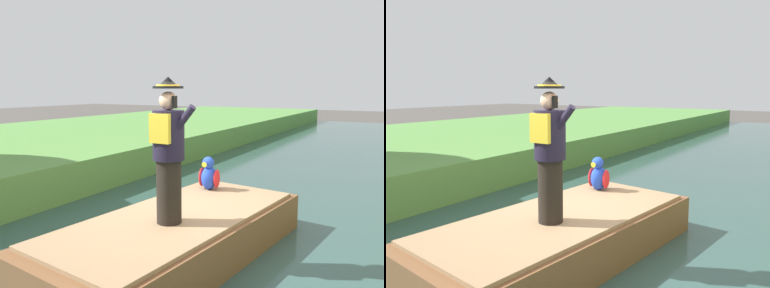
{
  "view_description": "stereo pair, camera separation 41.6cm",
  "coord_description": "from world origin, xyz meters",
  "views": [
    {
      "loc": [
        2.7,
        -4.58,
        2.42
      ],
      "look_at": [
        -0.09,
        0.3,
        1.61
      ],
      "focal_mm": 36.4,
      "sensor_mm": 36.0,
      "label": 1
    },
    {
      "loc": [
        3.06,
        -4.37,
        2.42
      ],
      "look_at": [
        -0.09,
        0.3,
        1.61
      ],
      "focal_mm": 36.4,
      "sensor_mm": 36.0,
      "label": 2
    }
  ],
  "objects": [
    {
      "name": "ground_plane",
      "position": [
        0.0,
        0.0,
        0.0
      ],
      "size": [
        80.0,
        80.0,
        0.0
      ],
      "primitive_type": "plane",
      "color": "#4C4742"
    },
    {
      "name": "person_pirate",
      "position": [
        0.07,
        -0.56,
        1.64
      ],
      "size": [
        0.61,
        0.42,
        1.85
      ],
      "rotation": [
        0.0,
        0.0,
        0.08
      ],
      "color": "black",
      "rests_on": "boat"
    },
    {
      "name": "boat",
      "position": [
        0.0,
        -0.24,
        0.4
      ],
      "size": [
        2.26,
        4.38,
        0.61
      ],
      "color": "brown",
      "rests_on": "canal_water"
    },
    {
      "name": "canal_water",
      "position": [
        0.0,
        0.0,
        0.05
      ],
      "size": [
        6.56,
        48.0,
        0.1
      ],
      "primitive_type": "cube",
      "color": "#2D4C47",
      "rests_on": "ground"
    },
    {
      "name": "parrot_plush",
      "position": [
        -0.24,
        1.15,
        0.95
      ],
      "size": [
        0.36,
        0.34,
        0.57
      ],
      "color": "blue",
      "rests_on": "boat"
    }
  ]
}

